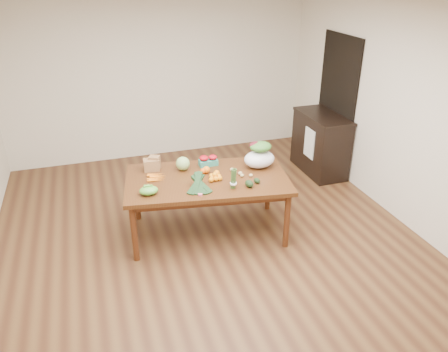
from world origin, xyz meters
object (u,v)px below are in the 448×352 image
object	(u,v)px
dining_table	(208,205)
cabbage	(183,164)
asparagus_bundle	(233,179)
salad_bag	(259,156)
kale_bunch	(199,185)
paper_bag	(151,164)
mandarin_cluster	(215,176)
cabinet	(320,144)

from	to	relation	value
dining_table	cabbage	xyz separation A→B (m)	(-0.22, 0.30, 0.46)
asparagus_bundle	salad_bag	size ratio (longest dim) A/B	0.65
kale_bunch	dining_table	bearing A→B (deg)	68.16
dining_table	paper_bag	bearing A→B (deg)	154.35
cabbage	salad_bag	xyz separation A→B (m)	(0.91, -0.21, 0.06)
paper_bag	kale_bunch	xyz separation A→B (m)	(0.41, -0.70, -0.01)
dining_table	mandarin_cluster	xyz separation A→B (m)	(0.07, -0.07, 0.42)
cabinet	kale_bunch	xyz separation A→B (m)	(-2.34, -1.44, 0.36)
cabinet	asparagus_bundle	size ratio (longest dim) A/B	4.08
cabinet	asparagus_bundle	distance (m)	2.51
paper_bag	kale_bunch	distance (m)	0.81
paper_bag	cabbage	size ratio (longest dim) A/B	1.46
dining_table	cabinet	bearing A→B (deg)	37.17
cabbage	salad_bag	size ratio (longest dim) A/B	0.44
asparagus_bundle	salad_bag	bearing A→B (deg)	51.24
dining_table	cabbage	size ratio (longest dim) A/B	11.27
cabinet	salad_bag	distance (m)	1.87
asparagus_bundle	kale_bunch	bearing A→B (deg)	-179.81
cabinet	kale_bunch	world-z (taller)	cabinet
dining_table	asparagus_bundle	size ratio (longest dim) A/B	7.58
cabbage	kale_bunch	world-z (taller)	cabbage
cabinet	cabbage	distance (m)	2.56
salad_bag	mandarin_cluster	bearing A→B (deg)	-165.00
cabinet	mandarin_cluster	world-z (taller)	cabinet
cabbage	cabinet	bearing A→B (deg)	19.66
kale_bunch	salad_bag	size ratio (longest dim) A/B	1.04
asparagus_bundle	mandarin_cluster	bearing A→B (deg)	125.18
salad_bag	cabbage	bearing A→B (deg)	167.14
cabinet	asparagus_bundle	bearing A→B (deg)	-142.59
cabbage	paper_bag	bearing A→B (deg)	163.76
cabinet	paper_bag	world-z (taller)	cabinet
mandarin_cluster	cabinet	bearing A→B (deg)	30.35
mandarin_cluster	salad_bag	size ratio (longest dim) A/B	0.47
paper_bag	salad_bag	bearing A→B (deg)	-13.84
kale_bunch	asparagus_bundle	xyz separation A→B (m)	(0.38, -0.06, 0.05)
paper_bag	asparagus_bundle	distance (m)	1.10
salad_bag	cabinet	bearing A→B (deg)	35.72
kale_bunch	asparagus_bundle	bearing A→B (deg)	0.19
kale_bunch	salad_bag	xyz separation A→B (m)	(0.87, 0.38, 0.07)
paper_bag	kale_bunch	bearing A→B (deg)	-59.33
cabinet	dining_table	bearing A→B (deg)	-151.99
dining_table	salad_bag	distance (m)	0.87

